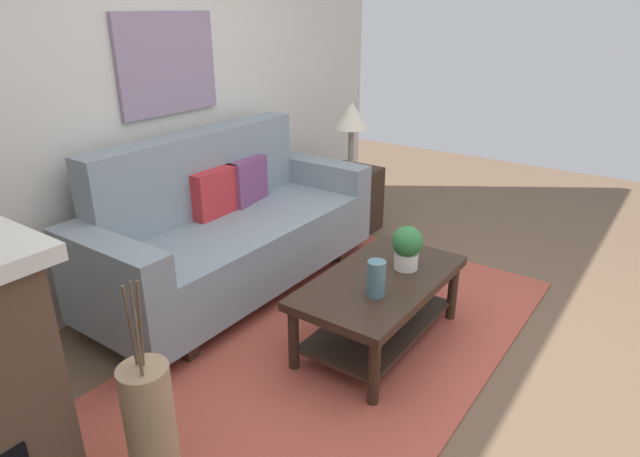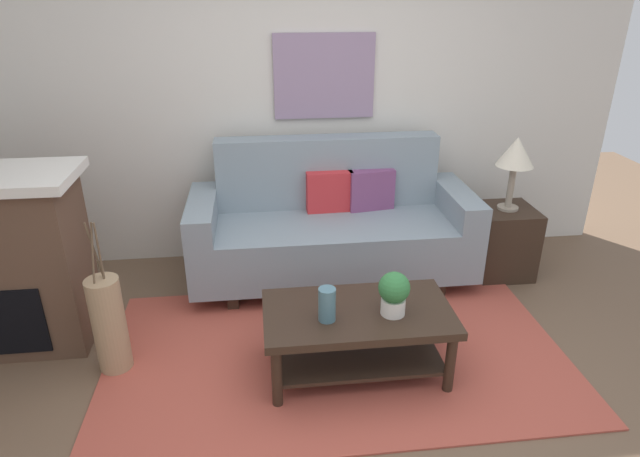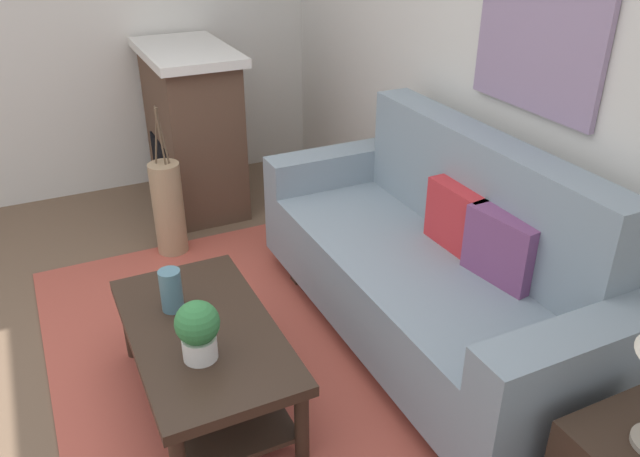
{
  "view_description": "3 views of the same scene",
  "coord_description": "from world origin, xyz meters",
  "px_view_note": "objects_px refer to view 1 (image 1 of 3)",
  "views": [
    {
      "loc": [
        -2.32,
        -0.96,
        1.86
      ],
      "look_at": [
        0.24,
        0.86,
        0.56
      ],
      "focal_mm": 30.32,
      "sensor_mm": 36.0,
      "label": 1
    },
    {
      "loc": [
        -0.44,
        -2.27,
        2.15
      ],
      "look_at": [
        -0.04,
        1.07,
        0.63
      ],
      "focal_mm": 30.23,
      "sensor_mm": 36.0,
      "label": 2
    },
    {
      "loc": [
        2.32,
        -0.16,
        2.1
      ],
      "look_at": [
        -0.08,
        0.99,
        0.68
      ],
      "focal_mm": 35.72,
      "sensor_mm": 36.0,
      "label": 3
    }
  ],
  "objects_px": {
    "tabletop_vase": "(376,279)",
    "table_lamp": "(352,118)",
    "side_table": "(350,200)",
    "framed_painting": "(168,64)",
    "couch": "(230,231)",
    "potted_plant_tabletop": "(407,246)",
    "throw_pillow_crimson": "(214,193)",
    "floor_vase": "(152,433)",
    "throw_pillow_plum": "(247,181)",
    "coffee_table": "(380,296)"
  },
  "relations": [
    {
      "from": "throw_pillow_crimson",
      "to": "floor_vase",
      "type": "bearing_deg",
      "value": -142.76
    },
    {
      "from": "side_table",
      "to": "framed_painting",
      "type": "xyz_separation_m",
      "value": [
        -1.37,
        0.57,
        1.22
      ]
    },
    {
      "from": "potted_plant_tabletop",
      "to": "couch",
      "type": "bearing_deg",
      "value": 98.33
    },
    {
      "from": "coffee_table",
      "to": "table_lamp",
      "type": "xyz_separation_m",
      "value": [
        1.38,
        1.08,
        0.68
      ]
    },
    {
      "from": "throw_pillow_plum",
      "to": "tabletop_vase",
      "type": "distance_m",
      "value": 1.49
    },
    {
      "from": "throw_pillow_crimson",
      "to": "framed_painting",
      "type": "bearing_deg",
      "value": 90.0
    },
    {
      "from": "couch",
      "to": "side_table",
      "type": "distance_m",
      "value": 1.38
    },
    {
      "from": "coffee_table",
      "to": "table_lamp",
      "type": "distance_m",
      "value": 1.88
    },
    {
      "from": "throw_pillow_plum",
      "to": "coffee_table",
      "type": "height_order",
      "value": "throw_pillow_plum"
    },
    {
      "from": "couch",
      "to": "potted_plant_tabletop",
      "type": "height_order",
      "value": "couch"
    },
    {
      "from": "throw_pillow_crimson",
      "to": "tabletop_vase",
      "type": "bearing_deg",
      "value": -98.23
    },
    {
      "from": "throw_pillow_plum",
      "to": "tabletop_vase",
      "type": "relative_size",
      "value": 1.8
    },
    {
      "from": "throw_pillow_plum",
      "to": "floor_vase",
      "type": "height_order",
      "value": "throw_pillow_plum"
    },
    {
      "from": "throw_pillow_crimson",
      "to": "throw_pillow_plum",
      "type": "relative_size",
      "value": 1.0
    },
    {
      "from": "tabletop_vase",
      "to": "throw_pillow_crimson",
      "type": "bearing_deg",
      "value": 81.77
    },
    {
      "from": "throw_pillow_plum",
      "to": "coffee_table",
      "type": "relative_size",
      "value": 0.33
    },
    {
      "from": "couch",
      "to": "tabletop_vase",
      "type": "bearing_deg",
      "value": -99.05
    },
    {
      "from": "side_table",
      "to": "potted_plant_tabletop",
      "type": "bearing_deg",
      "value": -136.26
    },
    {
      "from": "table_lamp",
      "to": "framed_painting",
      "type": "xyz_separation_m",
      "value": [
        -1.37,
        0.57,
        0.51
      ]
    },
    {
      "from": "throw_pillow_plum",
      "to": "throw_pillow_crimson",
      "type": "bearing_deg",
      "value": 180.0
    },
    {
      "from": "couch",
      "to": "coffee_table",
      "type": "height_order",
      "value": "couch"
    },
    {
      "from": "table_lamp",
      "to": "potted_plant_tabletop",
      "type": "bearing_deg",
      "value": -136.26
    },
    {
      "from": "coffee_table",
      "to": "table_lamp",
      "type": "height_order",
      "value": "table_lamp"
    },
    {
      "from": "coffee_table",
      "to": "table_lamp",
      "type": "bearing_deg",
      "value": 38.03
    },
    {
      "from": "potted_plant_tabletop",
      "to": "floor_vase",
      "type": "height_order",
      "value": "potted_plant_tabletop"
    },
    {
      "from": "throw_pillow_crimson",
      "to": "side_table",
      "type": "xyz_separation_m",
      "value": [
        1.37,
        -0.23,
        -0.4
      ]
    },
    {
      "from": "framed_painting",
      "to": "potted_plant_tabletop",
      "type": "bearing_deg",
      "value": -83.93
    },
    {
      "from": "couch",
      "to": "table_lamp",
      "type": "bearing_deg",
      "value": -4.35
    },
    {
      "from": "framed_painting",
      "to": "table_lamp",
      "type": "bearing_deg",
      "value": -22.62
    },
    {
      "from": "couch",
      "to": "throw_pillow_crimson",
      "type": "distance_m",
      "value": 0.28
    },
    {
      "from": "throw_pillow_plum",
      "to": "framed_painting",
      "type": "bearing_deg",
      "value": 134.16
    },
    {
      "from": "couch",
      "to": "side_table",
      "type": "relative_size",
      "value": 3.83
    },
    {
      "from": "coffee_table",
      "to": "framed_painting",
      "type": "bearing_deg",
      "value": 89.72
    },
    {
      "from": "tabletop_vase",
      "to": "potted_plant_tabletop",
      "type": "distance_m",
      "value": 0.38
    },
    {
      "from": "potted_plant_tabletop",
      "to": "floor_vase",
      "type": "relative_size",
      "value": 0.42
    },
    {
      "from": "couch",
      "to": "floor_vase",
      "type": "relative_size",
      "value": 3.46
    },
    {
      "from": "couch",
      "to": "floor_vase",
      "type": "bearing_deg",
      "value": -146.02
    },
    {
      "from": "throw_pillow_crimson",
      "to": "framed_painting",
      "type": "relative_size",
      "value": 0.46
    },
    {
      "from": "framed_painting",
      "to": "throw_pillow_crimson",
      "type": "bearing_deg",
      "value": -90.0
    },
    {
      "from": "floor_vase",
      "to": "framed_painting",
      "type": "relative_size",
      "value": 0.79
    },
    {
      "from": "tabletop_vase",
      "to": "table_lamp",
      "type": "distance_m",
      "value": 2.0
    },
    {
      "from": "throw_pillow_crimson",
      "to": "table_lamp",
      "type": "distance_m",
      "value": 1.43
    },
    {
      "from": "potted_plant_tabletop",
      "to": "side_table",
      "type": "xyz_separation_m",
      "value": [
        1.19,
        1.14,
        -0.29
      ]
    },
    {
      "from": "side_table",
      "to": "table_lamp",
      "type": "height_order",
      "value": "table_lamp"
    },
    {
      "from": "tabletop_vase",
      "to": "side_table",
      "type": "xyz_separation_m",
      "value": [
        1.57,
        1.15,
        -0.25
      ]
    },
    {
      "from": "throw_pillow_plum",
      "to": "couch",
      "type": "bearing_deg",
      "value": -159.12
    },
    {
      "from": "tabletop_vase",
      "to": "framed_painting",
      "type": "bearing_deg",
      "value": 83.38
    },
    {
      "from": "tabletop_vase",
      "to": "floor_vase",
      "type": "relative_size",
      "value": 0.32
    },
    {
      "from": "table_lamp",
      "to": "framed_painting",
      "type": "bearing_deg",
      "value": 157.38
    },
    {
      "from": "throw_pillow_crimson",
      "to": "side_table",
      "type": "relative_size",
      "value": 0.64
    }
  ]
}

